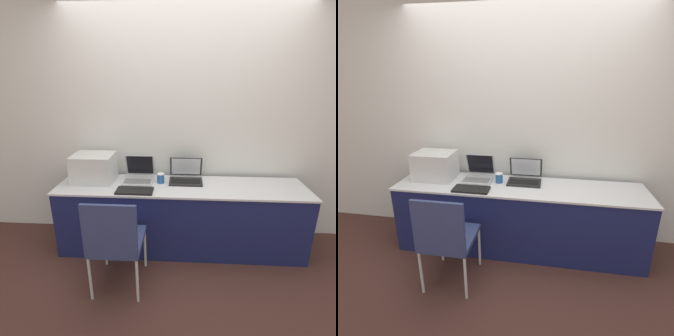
% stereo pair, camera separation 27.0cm
% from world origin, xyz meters
% --- Properties ---
extents(ground_plane, '(14.00, 14.00, 0.00)m').
position_xyz_m(ground_plane, '(0.00, 0.00, 0.00)').
color(ground_plane, '#472823').
extents(wall_back, '(8.00, 0.05, 2.60)m').
position_xyz_m(wall_back, '(0.00, 0.66, 1.30)').
color(wall_back, silver).
rests_on(wall_back, ground_plane).
extents(table, '(2.58, 0.59, 0.73)m').
position_xyz_m(table, '(0.00, 0.29, 0.37)').
color(table, '#191E51').
rests_on(table, ground_plane).
extents(printer, '(0.43, 0.35, 0.30)m').
position_xyz_m(printer, '(-0.94, 0.36, 0.89)').
color(printer, silver).
rests_on(printer, table).
extents(laptop_left, '(0.32, 0.34, 0.26)m').
position_xyz_m(laptop_left, '(-0.46, 0.41, 0.79)').
color(laptop_left, '#B7B7BC').
rests_on(laptop_left, table).
extents(laptop_right, '(0.35, 0.31, 0.24)m').
position_xyz_m(laptop_right, '(0.05, 0.43, 0.78)').
color(laptop_right, black).
rests_on(laptop_right, table).
extents(external_keyboard, '(0.36, 0.18, 0.02)m').
position_xyz_m(external_keyboard, '(-0.45, 0.10, 0.74)').
color(external_keyboard, black).
rests_on(external_keyboard, table).
extents(coffee_cup, '(0.08, 0.08, 0.10)m').
position_xyz_m(coffee_cup, '(-0.22, 0.35, 0.78)').
color(coffee_cup, '#285699').
rests_on(coffee_cup, table).
extents(chair, '(0.43, 0.48, 0.90)m').
position_xyz_m(chair, '(-0.54, -0.38, 0.52)').
color(chair, navy).
rests_on(chair, ground_plane).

